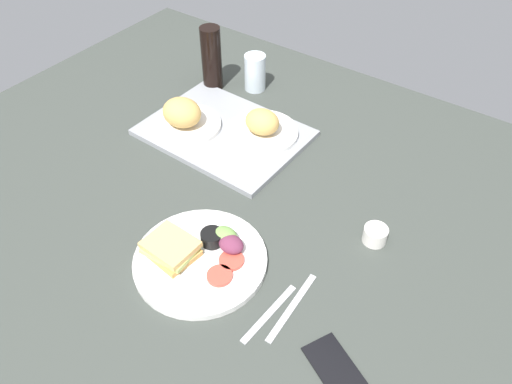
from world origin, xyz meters
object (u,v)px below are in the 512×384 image
serving_tray (224,133)px  espresso_cup (375,235)px  knife (292,307)px  drinking_glass (255,72)px  cell_phone (337,371)px  bread_plate_near (184,117)px  soda_bottle (212,59)px  fork (269,313)px  bread_plate_far (262,127)px  plate_with_salad (199,255)px

serving_tray → espresso_cup: espresso_cup is taller
knife → espresso_cup: bearing=-15.0°
serving_tray → drinking_glass: bearing=105.7°
drinking_glass → cell_phone: drinking_glass is taller
serving_tray → bread_plate_near: bearing=-152.0°
soda_bottle → fork: (63.40, -60.18, -10.06)cm
bread_plate_near → cell_phone: bearing=-28.5°
soda_bottle → knife: 87.56cm
bread_plate_near → drinking_glass: bearing=84.4°
bread_plate_near → cell_phone: bread_plate_near is taller
bread_plate_near → fork: (54.82, -36.43, -4.94)cm
serving_tray → espresso_cup: bearing=-12.1°
serving_tray → bread_plate_near: size_ratio=2.22×
drinking_glass → bread_plate_near: bearing=-95.6°
bread_plate_far → plate_with_salad: bread_plate_far is taller
plate_with_salad → espresso_cup: (29.47, 28.07, 0.35)cm
bread_plate_near → plate_with_salad: bread_plate_near is taller
bread_plate_far → espresso_cup: size_ratio=3.69×
knife → bread_plate_far: bearing=38.6°
fork → bread_plate_far: bearing=40.1°
serving_tray → espresso_cup: (53.36, -11.41, 1.20)cm
bread_plate_near → fork: bearing=-33.6°
cell_phone → bread_plate_near: bearing=178.0°
serving_tray → bread_plate_far: (10.16, 4.76, 3.53)cm
serving_tray → fork: 61.15cm
serving_tray → bread_plate_near: bread_plate_near is taller
cell_phone → espresso_cup: bearing=131.0°
plate_with_salad → knife: bearing=3.9°
bread_plate_near → fork: 66.00cm
fork → drinking_glass: bearing=41.2°
soda_bottle → espresso_cup: bearing=-22.4°
bread_plate_near → espresso_cup: (63.63, -5.96, -3.19)cm
bread_plate_far → knife: (37.39, -42.65, -4.08)cm
plate_with_salad → fork: (20.65, -2.41, -1.40)cm
drinking_glass → soda_bottle: (-11.64, -7.29, 4.43)cm
fork → cell_phone: cell_phone is taller
plate_with_salad → bread_plate_near: bearing=135.1°
drinking_glass → soda_bottle: 14.43cm
soda_bottle → cell_phone: bearing=-38.0°
fork → cell_phone: 17.68cm
drinking_glass → fork: bearing=-52.5°
drinking_glass → plate_with_salad: bearing=-64.4°
bread_plate_far → espresso_cup: (43.20, -16.17, -2.33)cm
serving_tray → bread_plate_far: bread_plate_far is taller
soda_bottle → espresso_cup: (72.22, -29.71, -8.31)cm
knife → plate_with_salad: bearing=91.2°
espresso_cup → serving_tray: bearing=167.9°
cell_phone → serving_tray: bearing=170.7°
bread_plate_far → cell_phone: size_ratio=1.44×
drinking_glass → espresso_cup: (60.57, -36.99, -3.89)cm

